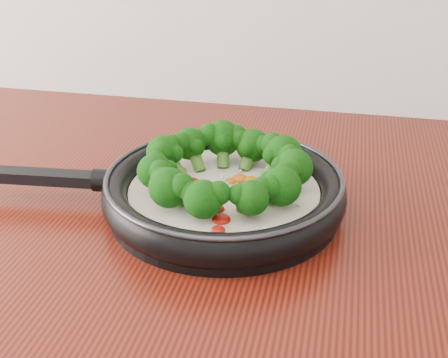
# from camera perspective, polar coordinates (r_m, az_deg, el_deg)

# --- Properties ---
(skillet) EXTENTS (0.55, 0.37, 0.10)m
(skillet) POSITION_cam_1_polar(r_m,az_deg,el_deg) (0.82, -0.14, -0.69)
(skillet) COLOR black
(skillet) RESTS_ON counter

